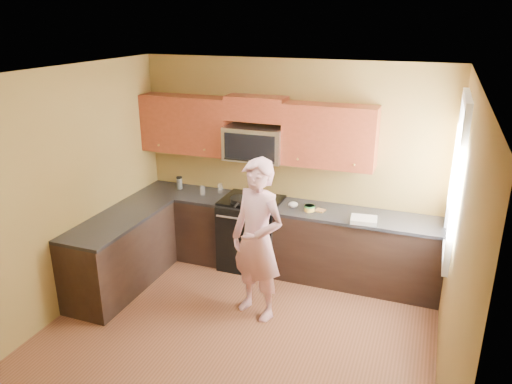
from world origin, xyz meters
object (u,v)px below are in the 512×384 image
at_px(microwave, 255,159).
at_px(frying_pan, 241,202).
at_px(butter_tub, 309,211).
at_px(travel_mug, 180,189).
at_px(stove, 252,233).
at_px(woman, 257,240).

bearing_deg(microwave, frying_pan, -108.80).
relative_size(frying_pan, butter_tub, 3.61).
height_order(frying_pan, butter_tub, frying_pan).
xyz_separation_m(microwave, travel_mug, (-1.11, -0.02, -0.53)).
relative_size(butter_tub, travel_mug, 0.75).
xyz_separation_m(stove, woman, (0.47, -1.04, 0.43)).
xyz_separation_m(frying_pan, butter_tub, (0.88, 0.09, -0.03)).
bearing_deg(travel_mug, frying_pan, -14.16).
relative_size(frying_pan, travel_mug, 2.70).
relative_size(stove, frying_pan, 2.03).
bearing_deg(butter_tub, microwave, 166.51).
height_order(stove, butter_tub, butter_tub).
bearing_deg(microwave, butter_tub, -13.49).
distance_m(frying_pan, travel_mug, 1.05).
relative_size(woman, butter_tub, 13.95).
xyz_separation_m(microwave, butter_tub, (0.78, -0.19, -0.53)).
relative_size(microwave, woman, 0.42).
bearing_deg(butter_tub, travel_mug, 174.82).
height_order(woman, frying_pan, woman).
xyz_separation_m(microwave, frying_pan, (-0.09, -0.27, -0.50)).
relative_size(stove, woman, 0.52).
relative_size(microwave, butter_tub, 5.85).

